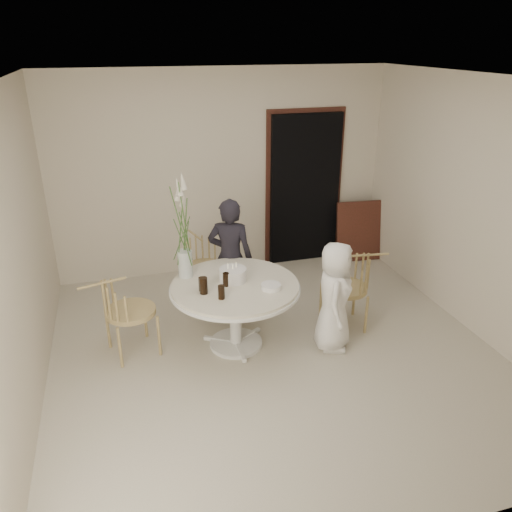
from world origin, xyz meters
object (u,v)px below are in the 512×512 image
object	(u,v)px
table	(235,294)
boy	(334,297)
girl	(230,258)
birthday_cake	(233,275)
chair_far	(200,258)
chair_right	(356,280)
flower_vase	(184,237)
chair_left	(118,306)

from	to	relation	value
table	boy	xyz separation A→B (m)	(0.97, -0.30, -0.03)
girl	birthday_cake	size ratio (longest dim) A/B	5.02
chair_far	boy	distance (m)	1.89
table	chair_far	size ratio (longest dim) A/B	1.67
chair_right	flower_vase	distance (m)	1.95
girl	boy	size ratio (longest dim) A/B	1.19
chair_left	flower_vase	bearing A→B (deg)	-91.97
chair_right	girl	bearing A→B (deg)	-110.54
table	chair_right	world-z (taller)	chair_right
chair_left	table	bearing A→B (deg)	-112.56
boy	birthday_cake	distance (m)	1.06
chair_far	chair_left	bearing A→B (deg)	-147.80
flower_vase	girl	bearing A→B (deg)	34.38
chair_far	chair_right	world-z (taller)	chair_right
chair_left	girl	bearing A→B (deg)	-81.78
birthday_cake	flower_vase	world-z (taller)	flower_vase
table	birthday_cake	bearing A→B (deg)	91.79
chair_left	boy	xyz separation A→B (m)	(2.13, -0.45, 0.02)
boy	chair_far	bearing A→B (deg)	60.56
chair_far	chair_right	distance (m)	1.93
table	chair_far	distance (m)	1.24
chair_right	table	bearing A→B (deg)	-80.95
table	chair_far	xyz separation A→B (m)	(-0.15, 1.22, -0.10)
chair_far	birthday_cake	bearing A→B (deg)	-97.15
girl	boy	xyz separation A→B (m)	(0.85, -1.01, -0.11)
chair_far	boy	xyz separation A→B (m)	(1.11, -1.52, 0.08)
boy	table	bearing A→B (deg)	97.05
chair_right	chair_far	bearing A→B (deg)	-120.31
chair_far	flower_vase	bearing A→B (deg)	-122.78
flower_vase	boy	bearing A→B (deg)	-23.67
chair_far	chair_left	world-z (taller)	chair_left
table	chair_right	distance (m)	1.38
chair_left	chair_far	bearing A→B (deg)	-58.80
chair_right	birthday_cake	bearing A→B (deg)	-83.99
chair_left	birthday_cake	xyz separation A→B (m)	(1.16, -0.08, 0.23)
chair_right	boy	world-z (taller)	boy
boy	chair_left	bearing A→B (deg)	102.46
chair_right	flower_vase	xyz separation A→B (m)	(-1.83, 0.28, 0.60)
table	boy	bearing A→B (deg)	-17.35
table	birthday_cake	world-z (taller)	birthday_cake
table	birthday_cake	size ratio (longest dim) A/B	4.75
birthday_cake	chair_left	bearing A→B (deg)	176.29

